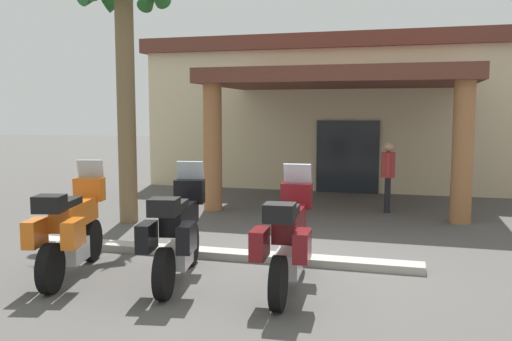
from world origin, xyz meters
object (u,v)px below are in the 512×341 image
Objects in this scene: motorcycle_black at (178,232)px; palm_tree_roadside at (124,34)px; motel_building at (358,112)px; motorcycle_maroon at (288,239)px; pedestrian at (388,172)px; motorcycle_orange at (71,228)px.

palm_tree_roadside is (-2.68, 3.51, 3.26)m from motorcycle_black.
motel_building is 12.26m from motorcycle_maroon.
motel_building is at bearing -2.47° from motorcycle_maroon.
pedestrian is at bearing -78.16° from motel_building.
motorcycle_orange is 5.05m from palm_tree_roadside.
motorcycle_orange is 7.64m from pedestrian.
motel_building reaches higher than motorcycle_maroon.
motel_building is at bearing -26.28° from motorcycle_orange.
motorcycle_black is at bearing -114.76° from pedestrian.
palm_tree_roadside reaches higher than motel_building.
motorcycle_maroon is at bearing -99.48° from motorcycle_black.
palm_tree_roadside reaches higher than motorcycle_black.
motorcycle_orange is at bearing 86.80° from motorcycle_black.
motorcycle_orange and motorcycle_maroon have the same top height.
motel_building is 9.69m from palm_tree_roadside.
motorcycle_black is (1.56, 0.18, 0.00)m from motorcycle_orange.
motorcycle_black is at bearing -96.40° from motel_building.
motorcycle_orange is (-2.93, -12.35, -1.65)m from motel_building.
palm_tree_roadside is at bearing -115.04° from motel_building.
motel_building reaches higher than pedestrian.
motel_building is at bearing 99.89° from pedestrian.
motorcycle_maroon is 6.29m from pedestrian.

